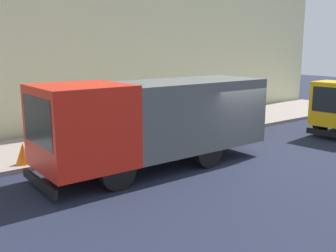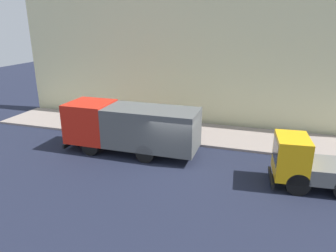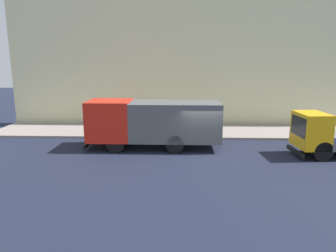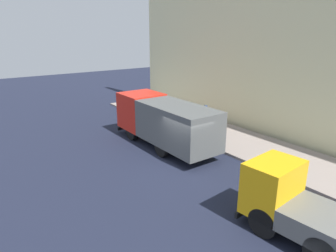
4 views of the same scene
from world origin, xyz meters
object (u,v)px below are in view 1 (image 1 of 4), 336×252
Objects in this scene: traffic_cone_orange at (23,153)px; street_sign_post at (144,109)px; pedestrian_walking at (76,130)px; large_utility_truck at (156,118)px.

traffic_cone_orange is 4.79m from street_sign_post.
pedestrian_walking is 2.05m from traffic_cone_orange.
large_utility_truck reaches higher than street_sign_post.
street_sign_post is (-0.39, -2.69, 0.54)m from pedestrian_walking.
pedestrian_walking is at bearing 81.65° from street_sign_post.
pedestrian_walking is 2.30× the size of traffic_cone_orange.
traffic_cone_orange is at bearing 87.47° from street_sign_post.
traffic_cone_orange is (-0.19, 1.98, -0.51)m from pedestrian_walking.
street_sign_post is at bearing 84.12° from pedestrian_walking.
traffic_cone_orange is 0.30× the size of street_sign_post.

